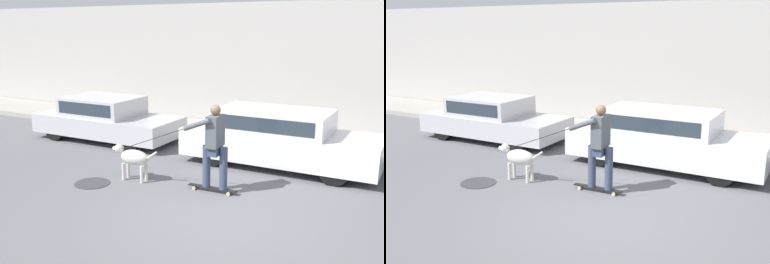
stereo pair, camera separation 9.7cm
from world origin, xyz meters
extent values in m
plane|color=slate|center=(0.00, 0.00, 0.00)|extent=(36.00, 36.00, 0.00)
cube|color=#B2ADA8|center=(0.00, 6.59, 1.93)|extent=(32.00, 0.30, 3.86)
cube|color=#A39E93|center=(0.00, 5.29, 0.08)|extent=(30.00, 2.27, 0.16)
cylinder|color=black|center=(-3.92, 3.98, 0.31)|extent=(0.63, 0.21, 0.63)
cylinder|color=black|center=(-3.89, 2.47, 0.31)|extent=(0.63, 0.21, 0.63)
cylinder|color=black|center=(-6.49, 3.92, 0.31)|extent=(0.63, 0.21, 0.63)
cylinder|color=black|center=(-6.45, 2.42, 0.31)|extent=(0.63, 0.21, 0.63)
cube|color=#BCBCC1|center=(-5.19, 3.20, 0.45)|extent=(4.18, 1.84, 0.52)
cube|color=#BCBCC1|center=(-5.35, 3.19, 0.96)|extent=(2.06, 1.62, 0.51)
cube|color=#28333D|center=(-5.34, 2.40, 0.99)|extent=(1.78, 0.05, 0.32)
cylinder|color=black|center=(1.22, 3.94, 0.31)|extent=(0.63, 0.21, 0.63)
cylinder|color=black|center=(1.24, 2.50, 0.31)|extent=(0.63, 0.21, 0.63)
cylinder|color=black|center=(-1.51, 3.89, 0.31)|extent=(0.63, 0.21, 0.63)
cylinder|color=black|center=(-1.49, 2.46, 0.31)|extent=(0.63, 0.21, 0.63)
cube|color=silver|center=(-0.13, 3.20, 0.50)|extent=(4.44, 1.74, 0.63)
cube|color=silver|center=(-0.31, 3.19, 1.06)|extent=(2.56, 1.55, 0.49)
cube|color=#28333D|center=(-0.30, 2.44, 1.09)|extent=(2.23, 0.05, 0.31)
cylinder|color=beige|center=(-2.66, 0.65, 0.18)|extent=(0.07, 0.07, 0.36)
cylinder|color=beige|center=(-2.67, 0.83, 0.18)|extent=(0.07, 0.07, 0.36)
cylinder|color=beige|center=(-2.21, 0.67, 0.18)|extent=(0.07, 0.07, 0.36)
cylinder|color=beige|center=(-2.22, 0.85, 0.18)|extent=(0.07, 0.07, 0.36)
ellipsoid|color=beige|center=(-2.44, 0.75, 0.50)|extent=(0.66, 0.35, 0.32)
sphere|color=beige|center=(-2.82, 0.73, 0.64)|extent=(0.20, 0.20, 0.20)
cylinder|color=beige|center=(-2.91, 0.72, 0.62)|extent=(0.11, 0.09, 0.09)
cylinder|color=beige|center=(-2.02, 0.77, 0.59)|extent=(0.26, 0.06, 0.20)
cylinder|color=beige|center=(-1.08, 0.85, 0.04)|extent=(0.07, 0.03, 0.07)
cylinder|color=beige|center=(-1.09, 1.00, 0.04)|extent=(0.07, 0.03, 0.07)
cylinder|color=beige|center=(-0.36, 0.89, 0.04)|extent=(0.07, 0.03, 0.07)
cylinder|color=beige|center=(-0.37, 1.04, 0.04)|extent=(0.07, 0.03, 0.07)
cube|color=black|center=(-0.72, 0.95, 0.08)|extent=(1.01, 0.18, 0.02)
cylinder|color=#38425B|center=(-0.85, 0.94, 0.50)|extent=(0.15, 0.15, 0.83)
cylinder|color=#38425B|center=(-0.50, 0.96, 0.50)|extent=(0.15, 0.15, 0.83)
cube|color=#38425B|center=(-0.67, 0.95, 0.83)|extent=(0.21, 0.35, 0.17)
cube|color=#4C5156|center=(-0.67, 0.95, 1.22)|extent=(0.25, 0.45, 0.61)
sphere|color=brown|center=(-0.67, 0.95, 1.62)|extent=(0.20, 0.20, 0.20)
cylinder|color=#4C5156|center=(-0.69, 1.22, 1.18)|extent=(0.10, 0.10, 0.57)
cylinder|color=#4C5156|center=(-0.92, 0.69, 1.37)|extent=(0.57, 0.11, 0.30)
cylinder|color=black|center=(-2.01, 0.71, 0.93)|extent=(1.63, 0.05, 0.66)
cylinder|color=#38383D|center=(-3.07, 0.14, 0.01)|extent=(0.72, 0.72, 0.01)
camera|label=1|loc=(3.01, -6.42, 3.12)|focal=42.00mm
camera|label=2|loc=(3.10, -6.37, 3.12)|focal=42.00mm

